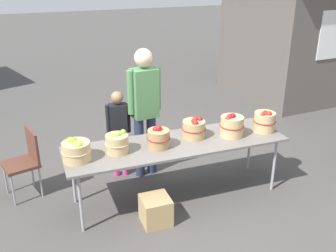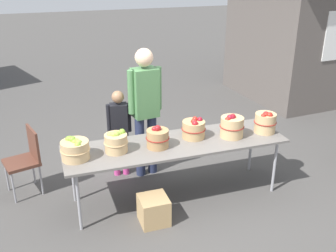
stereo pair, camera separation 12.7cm
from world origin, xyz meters
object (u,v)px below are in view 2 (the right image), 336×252
market_table (176,146)px  apple_basket_red_3 (265,122)px  apple_basket_green_1 (116,142)px  produce_crate (154,210)px  apple_basket_green_0 (75,149)px  apple_basket_red_0 (158,137)px  child_customer (119,127)px  apple_basket_red_1 (194,129)px  folding_chair (26,156)px  apple_basket_red_2 (232,126)px  vendor_adult (145,103)px

market_table → apple_basket_red_3: size_ratio=9.20×
apple_basket_green_1 → produce_crate: apple_basket_green_1 is taller
apple_basket_green_0 → apple_basket_red_0: bearing=-0.4°
market_table → child_customer: (-0.53, 0.76, 0.01)m
apple_basket_red_1 → produce_crate: size_ratio=0.93×
apple_basket_red_3 → apple_basket_red_1: bearing=171.6°
apple_basket_red_3 → folding_chair: 3.06m
apple_basket_green_1 → apple_basket_red_2: bearing=-2.2°
apple_basket_red_1 → vendor_adult: 0.77m
vendor_adult → apple_basket_red_2: bearing=133.6°
vendor_adult → child_customer: bearing=-21.3°
apple_basket_red_3 → apple_basket_green_0: bearing=179.2°
child_customer → apple_basket_green_1: bearing=83.9°
apple_basket_green_0 → apple_basket_green_1: bearing=4.2°
apple_basket_red_0 → folding_chair: (-1.51, 0.75, -0.36)m
apple_basket_red_1 → apple_basket_red_3: apple_basket_red_3 is taller
market_table → vendor_adult: bearing=105.6°
child_customer → apple_basket_red_1: bearing=147.4°
apple_basket_red_0 → apple_basket_red_2: 0.96m
apple_basket_green_0 → folding_chair: apple_basket_green_0 is taller
apple_basket_green_0 → apple_basket_red_3: bearing=-0.8°
apple_basket_red_1 → market_table: bearing=-163.5°
apple_basket_red_0 → apple_basket_red_1: size_ratio=0.93×
apple_basket_red_3 → vendor_adult: (-1.37, 0.74, 0.16)m
apple_basket_red_1 → apple_basket_green_0: bearing=-175.9°
market_table → apple_basket_red_3: bearing=-2.9°
apple_basket_red_3 → produce_crate: apple_basket_red_3 is taller
apple_basket_red_1 → vendor_adult: bearing=126.8°
child_customer → vendor_adult: bearing=174.6°
produce_crate → folding_chair: bearing=139.3°
apple_basket_red_0 → folding_chair: size_ratio=0.33×
apple_basket_green_0 → apple_basket_red_3: size_ratio=1.12×
apple_basket_green_0 → folding_chair: 0.99m
child_customer → folding_chair: 1.24m
market_table → apple_basket_red_0: size_ratio=9.64×
market_table → child_customer: bearing=125.0°
apple_basket_green_0 → apple_basket_red_1: apple_basket_green_0 is taller
apple_basket_green_0 → apple_basket_red_2: apple_basket_red_2 is taller
apple_basket_red_0 → apple_basket_red_3: 1.43m
apple_basket_red_2 → apple_basket_red_3: apple_basket_red_2 is taller
apple_basket_red_1 → apple_basket_red_2: size_ratio=0.99×
apple_basket_green_1 → child_customer: child_customer is taller
apple_basket_red_1 → apple_basket_red_0: bearing=-167.6°
apple_basket_green_1 → produce_crate: size_ratio=0.87×
apple_basket_green_1 → vendor_adult: size_ratio=0.16×
apple_basket_red_2 → folding_chair: size_ratio=0.35×
vendor_adult → folding_chair: bearing=-8.9°
apple_basket_green_0 → apple_basket_red_0: 0.95m
apple_basket_green_0 → produce_crate: size_ratio=1.02×
apple_basket_red_1 → child_customer: size_ratio=0.24×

